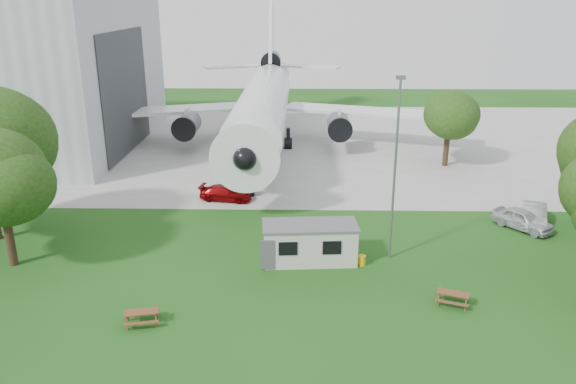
{
  "coord_description": "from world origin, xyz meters",
  "views": [
    {
      "loc": [
        2.1,
        -28.14,
        16.57
      ],
      "look_at": [
        1.34,
        8.0,
        4.0
      ],
      "focal_mm": 35.0,
      "sensor_mm": 36.0,
      "label": 1
    }
  ],
  "objects_px": {
    "airliner": "(264,102)",
    "site_cabin": "(310,243)",
    "picnic_east": "(452,304)",
    "picnic_west": "(142,324)"
  },
  "relations": [
    {
      "from": "site_cabin",
      "to": "picnic_west",
      "type": "height_order",
      "value": "site_cabin"
    },
    {
      "from": "airliner",
      "to": "picnic_west",
      "type": "relative_size",
      "value": 26.52
    },
    {
      "from": "picnic_west",
      "to": "airliner",
      "type": "bearing_deg",
      "value": 71.51
    },
    {
      "from": "picnic_east",
      "to": "picnic_west",
      "type": "bearing_deg",
      "value": -151.62
    },
    {
      "from": "airliner",
      "to": "picnic_west",
      "type": "height_order",
      "value": "airliner"
    },
    {
      "from": "airliner",
      "to": "site_cabin",
      "type": "bearing_deg",
      "value": -80.91
    },
    {
      "from": "site_cabin",
      "to": "airliner",
      "type": "bearing_deg",
      "value": 99.09
    },
    {
      "from": "picnic_east",
      "to": "airliner",
      "type": "bearing_deg",
      "value": 130.32
    },
    {
      "from": "picnic_west",
      "to": "picnic_east",
      "type": "bearing_deg",
      "value": -4.2
    },
    {
      "from": "airliner",
      "to": "picnic_west",
      "type": "xyz_separation_m",
      "value": [
        -4.27,
        -38.08,
        -5.27
      ]
    }
  ]
}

